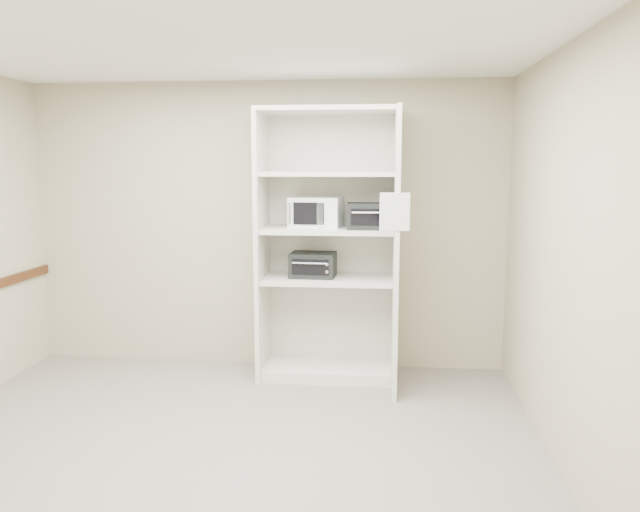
# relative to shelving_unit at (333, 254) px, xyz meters

# --- Properties ---
(floor) EXTENTS (4.50, 4.00, 0.01)m
(floor) POSITION_rel_shelving_unit_xyz_m (-0.67, -1.70, -1.13)
(floor) COLOR #645F57
(floor) RESTS_ON ground
(ceiling) EXTENTS (4.50, 4.00, 0.01)m
(ceiling) POSITION_rel_shelving_unit_xyz_m (-0.67, -1.70, 1.57)
(ceiling) COLOR white
(wall_back) EXTENTS (4.50, 0.02, 2.70)m
(wall_back) POSITION_rel_shelving_unit_xyz_m (-0.67, 0.30, 0.22)
(wall_back) COLOR #AFA98A
(wall_back) RESTS_ON ground
(wall_front) EXTENTS (4.50, 0.02, 2.70)m
(wall_front) POSITION_rel_shelving_unit_xyz_m (-0.67, -3.70, 0.22)
(wall_front) COLOR #AFA98A
(wall_front) RESTS_ON ground
(wall_right) EXTENTS (0.02, 4.00, 2.70)m
(wall_right) POSITION_rel_shelving_unit_xyz_m (1.58, -1.70, 0.22)
(wall_right) COLOR #AFA98A
(wall_right) RESTS_ON ground
(shelving_unit) EXTENTS (1.24, 0.92, 2.42)m
(shelving_unit) POSITION_rel_shelving_unit_xyz_m (0.00, 0.00, 0.00)
(shelving_unit) COLOR beige
(shelving_unit) RESTS_ON floor
(microwave) EXTENTS (0.48, 0.39, 0.27)m
(microwave) POSITION_rel_shelving_unit_xyz_m (-0.16, 0.06, 0.37)
(microwave) COLOR white
(microwave) RESTS_ON shelving_unit
(toaster_oven_upper) EXTENTS (0.41, 0.31, 0.23)m
(toaster_oven_upper) POSITION_rel_shelving_unit_xyz_m (0.32, -0.06, 0.35)
(toaster_oven_upper) COLOR black
(toaster_oven_upper) RESTS_ON shelving_unit
(toaster_oven_lower) EXTENTS (0.41, 0.32, 0.22)m
(toaster_oven_lower) POSITION_rel_shelving_unit_xyz_m (-0.18, 0.00, -0.10)
(toaster_oven_lower) COLOR black
(toaster_oven_lower) RESTS_ON shelving_unit
(paper_sign) EXTENTS (0.23, 0.01, 0.29)m
(paper_sign) POSITION_rel_shelving_unit_xyz_m (0.53, -0.63, 0.43)
(paper_sign) COLOR white
(paper_sign) RESTS_ON shelving_unit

